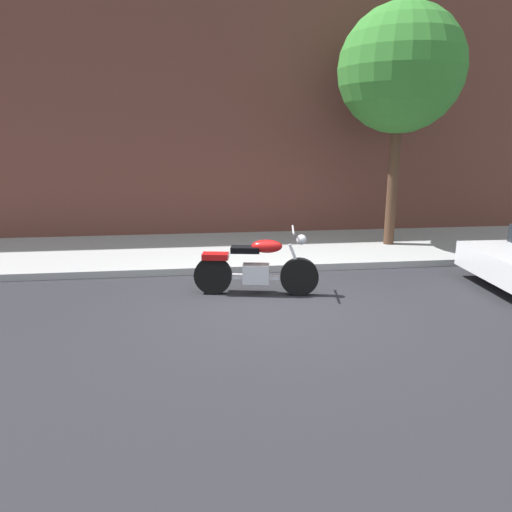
% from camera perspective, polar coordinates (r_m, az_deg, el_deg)
% --- Properties ---
extents(ground_plane, '(60.00, 60.00, 0.00)m').
position_cam_1_polar(ground_plane, '(7.66, 2.08, -5.76)').
color(ground_plane, '#28282D').
extents(sidewalk, '(24.34, 3.35, 0.14)m').
position_cam_1_polar(sidewalk, '(10.90, -0.73, 0.78)').
color(sidewalk, '#A7A7A7').
rests_on(sidewalk, ground).
extents(building_facade, '(24.34, 0.50, 9.77)m').
position_cam_1_polar(building_facade, '(12.71, -1.85, 24.60)').
color(building_facade, brown).
rests_on(building_facade, ground).
extents(motorcycle, '(2.10, 0.77, 1.14)m').
position_cam_1_polar(motorcycle, '(7.95, -0.01, -1.48)').
color(motorcycle, black).
rests_on(motorcycle, ground).
extents(street_tree, '(2.72, 2.72, 5.38)m').
position_cam_1_polar(street_tree, '(11.42, 17.07, 20.66)').
color(street_tree, '#503525').
rests_on(street_tree, ground).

